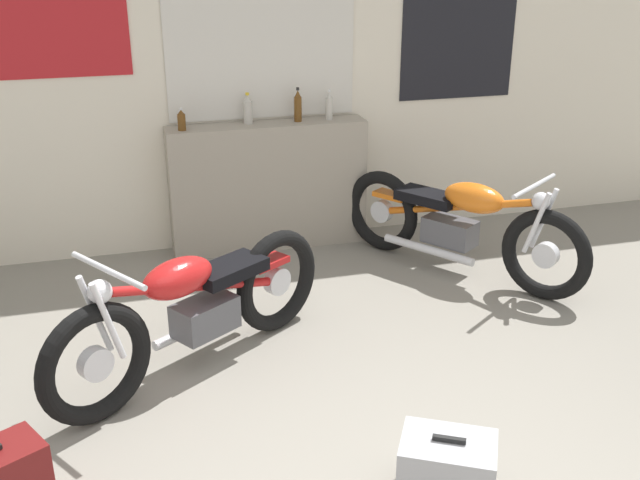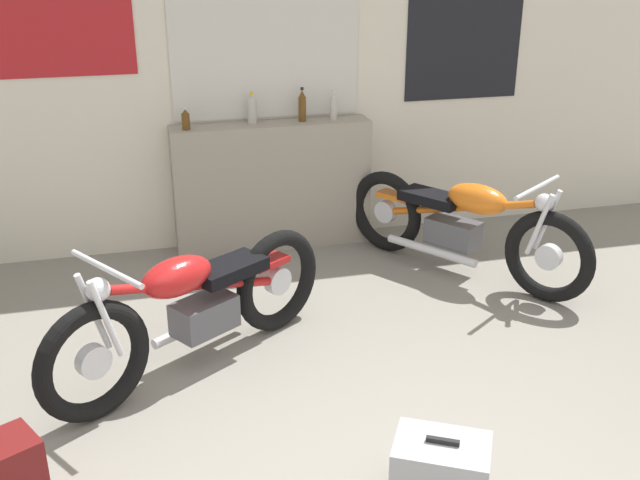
% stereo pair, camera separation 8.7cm
% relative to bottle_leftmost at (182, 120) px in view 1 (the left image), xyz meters
% --- Properties ---
extents(wall_back, '(10.00, 0.07, 2.80)m').
position_rel_bottle_leftmost_xyz_m(wall_back, '(0.49, 0.22, 0.28)').
color(wall_back, beige).
rests_on(wall_back, ground_plane).
extents(sill_counter, '(1.61, 0.28, 1.05)m').
position_rel_bottle_leftmost_xyz_m(sill_counter, '(0.67, 0.04, -0.60)').
color(sill_counter, gray).
rests_on(sill_counter, ground_plane).
extents(bottle_leftmost, '(0.06, 0.06, 0.17)m').
position_rel_bottle_leftmost_xyz_m(bottle_leftmost, '(0.00, 0.00, 0.00)').
color(bottle_leftmost, '#5B3814').
rests_on(bottle_leftmost, sill_counter).
extents(bottle_left_center, '(0.07, 0.07, 0.25)m').
position_rel_bottle_leftmost_xyz_m(bottle_left_center, '(0.53, 0.08, 0.03)').
color(bottle_left_center, '#B7B2A8').
rests_on(bottle_left_center, sill_counter).
extents(bottle_center, '(0.06, 0.06, 0.27)m').
position_rel_bottle_leftmost_xyz_m(bottle_center, '(0.93, 0.05, 0.04)').
color(bottle_center, '#5B3814').
rests_on(bottle_center, sill_counter).
extents(bottle_right_center, '(0.06, 0.06, 0.25)m').
position_rel_bottle_leftmost_xyz_m(bottle_right_center, '(1.19, 0.05, 0.03)').
color(bottle_right_center, '#B7B2A8').
rests_on(bottle_right_center, sill_counter).
extents(motorcycle_orange, '(1.28, 1.78, 0.84)m').
position_rel_bottle_leftmost_xyz_m(motorcycle_orange, '(1.95, -0.88, -0.72)').
color(motorcycle_orange, black).
rests_on(motorcycle_orange, ground_plane).
extents(motorcycle_red, '(1.78, 1.20, 0.86)m').
position_rel_bottle_leftmost_xyz_m(motorcycle_red, '(-0.15, -1.75, -0.72)').
color(motorcycle_red, black).
rests_on(motorcycle_red, ground_plane).
extents(hard_case_silver, '(0.52, 0.48, 0.36)m').
position_rel_bottle_leftmost_xyz_m(hard_case_silver, '(0.81, -3.22, -0.96)').
color(hard_case_silver, '#9E9EA3').
rests_on(hard_case_silver, ground_plane).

